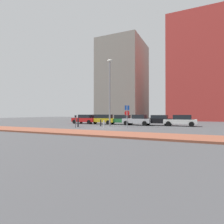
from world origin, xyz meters
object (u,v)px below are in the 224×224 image
at_px(parked_car_white, 181,120).
at_px(street_lamp, 110,88).
at_px(parked_car_green, 121,120).
at_px(parked_car_red, 85,119).
at_px(parked_car_yellow, 102,119).
at_px(parking_sign_post, 127,114).
at_px(traffic_bollard_mid, 78,123).
at_px(parked_car_black, 158,120).
at_px(traffic_bollard_far, 101,123).
at_px(traffic_bollard_near, 104,124).
at_px(parking_meter, 76,120).
at_px(parked_car_silver, 138,120).

bearing_deg(parked_car_white, street_lamp, -153.76).
bearing_deg(parked_car_green, parked_car_red, -175.42).
xyz_separation_m(parked_car_yellow, parking_sign_post, (6.04, -5.07, 0.86)).
bearing_deg(traffic_bollard_mid, parked_car_black, 41.28).
xyz_separation_m(parked_car_black, parked_car_white, (3.06, -0.18, 0.01)).
distance_m(parked_car_red, traffic_bollard_far, 6.76).
bearing_deg(traffic_bollard_mid, parked_car_white, 31.98).
xyz_separation_m(parked_car_yellow, street_lamp, (3.25, -4.01, 4.22)).
relative_size(parked_car_red, parking_sign_post, 1.60).
relative_size(street_lamp, traffic_bollard_mid, 8.19).
bearing_deg(parked_car_black, parking_sign_post, -115.24).
xyz_separation_m(parked_car_yellow, traffic_bollard_far, (2.19, -4.52, -0.35)).
distance_m(traffic_bollard_near, traffic_bollard_far, 2.87).
bearing_deg(traffic_bollard_far, parked_car_red, 140.20).
distance_m(parked_car_black, parking_meter, 11.37).
bearing_deg(parking_meter, parked_car_green, 73.54).
bearing_deg(parking_sign_post, traffic_bollard_near, -140.74).
height_order(parking_meter, traffic_bollard_far, parking_meter).
relative_size(parking_meter, street_lamp, 0.17).
height_order(parked_car_red, street_lamp, street_lamp).
bearing_deg(parking_meter, parking_sign_post, 26.83).
relative_size(parking_sign_post, street_lamp, 0.30).
bearing_deg(parked_car_white, parking_sign_post, -137.12).
bearing_deg(parked_car_green, street_lamp, -86.75).
bearing_deg(traffic_bollard_mid, parked_car_yellow, 92.84).
bearing_deg(parked_car_silver, traffic_bollard_mid, -130.60).
height_order(parked_car_yellow, traffic_bollard_far, parked_car_yellow).
distance_m(parked_car_green, traffic_bollard_near, 7.20).
height_order(parking_sign_post, parking_meter, parking_sign_post).
distance_m(parked_car_yellow, street_lamp, 6.67).
relative_size(parked_car_yellow, traffic_bollard_near, 5.35).
bearing_deg(traffic_bollard_near, traffic_bollard_far, 125.51).
relative_size(parked_car_yellow, street_lamp, 0.53).
relative_size(parked_car_red, parked_car_silver, 1.06).
height_order(traffic_bollard_mid, traffic_bollard_far, traffic_bollard_mid).
xyz_separation_m(parked_car_red, parking_sign_post, (9.04, -4.88, 0.88)).
relative_size(parking_sign_post, traffic_bollard_mid, 2.48).
bearing_deg(parking_meter, traffic_bollard_mid, 106.61).
height_order(parked_car_silver, traffic_bollard_mid, parked_car_silver).
height_order(parking_meter, traffic_bollard_near, parking_meter).
distance_m(parked_car_white, street_lamp, 10.26).
relative_size(parked_car_green, traffic_bollard_mid, 4.31).
bearing_deg(traffic_bollard_far, traffic_bollard_near, -54.49).
distance_m(parking_sign_post, traffic_bollard_near, 3.07).
distance_m(street_lamp, traffic_bollard_near, 5.42).
relative_size(parked_car_yellow, parked_car_white, 1.12).
bearing_deg(parked_car_yellow, parking_sign_post, -40.04).
distance_m(parked_car_silver, street_lamp, 6.17).
xyz_separation_m(parked_car_green, parked_car_black, (5.56, 0.01, 0.01)).
distance_m(parked_car_silver, parking_sign_post, 4.74).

